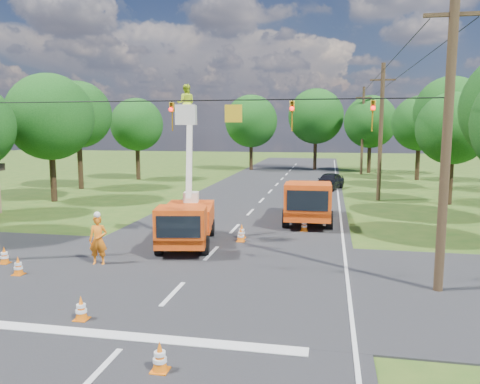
% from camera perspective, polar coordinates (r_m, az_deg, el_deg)
% --- Properties ---
extents(ground, '(140.00, 140.00, 0.00)m').
position_cam_1_polar(ground, '(34.61, 2.65, -1.09)').
color(ground, '#2B5018').
rests_on(ground, ground).
extents(road_main, '(12.00, 100.00, 0.06)m').
position_cam_1_polar(road_main, '(34.61, 2.65, -1.09)').
color(road_main, black).
rests_on(road_main, ground).
extents(road_cross, '(56.00, 10.00, 0.07)m').
position_cam_1_polar(road_cross, '(17.42, -6.01, -10.14)').
color(road_cross, black).
rests_on(road_cross, ground).
extents(stop_bar, '(9.00, 0.45, 0.02)m').
position_cam_1_polar(stop_bar, '(12.88, -13.04, -16.99)').
color(stop_bar, silver).
rests_on(stop_bar, ground).
extents(edge_line, '(0.12, 90.00, 0.02)m').
position_cam_1_polar(edge_line, '(34.27, 11.96, -1.34)').
color(edge_line, silver).
rests_on(edge_line, ground).
extents(bucket_truck, '(3.05, 5.89, 7.29)m').
position_cam_1_polar(bucket_truck, '(21.38, -6.54, -2.47)').
color(bucket_truck, '#ED5310').
rests_on(bucket_truck, ground).
extents(second_truck, '(2.79, 6.67, 2.47)m').
position_cam_1_polar(second_truck, '(26.96, 8.34, -0.96)').
color(second_truck, '#ED5310').
rests_on(second_truck, ground).
extents(ground_worker, '(0.78, 0.57, 1.98)m').
position_cam_1_polar(ground_worker, '(19.24, -16.91, -5.65)').
color(ground_worker, orange).
rests_on(ground_worker, ground).
extents(distant_car, '(2.97, 4.65, 1.48)m').
position_cam_1_polar(distant_car, '(41.71, 10.84, 1.32)').
color(distant_car, black).
rests_on(distant_car, ground).
extents(traffic_cone_0, '(0.38, 0.38, 0.71)m').
position_cam_1_polar(traffic_cone_0, '(14.17, -18.80, -13.29)').
color(traffic_cone_0, orange).
rests_on(traffic_cone_0, ground).
extents(traffic_cone_1, '(0.38, 0.38, 0.71)m').
position_cam_1_polar(traffic_cone_1, '(11.06, -9.75, -19.21)').
color(traffic_cone_1, orange).
rests_on(traffic_cone_1, ground).
extents(traffic_cone_2, '(0.38, 0.38, 0.71)m').
position_cam_1_polar(traffic_cone_2, '(22.83, 0.21, -4.83)').
color(traffic_cone_2, orange).
rests_on(traffic_cone_2, ground).
extents(traffic_cone_3, '(0.38, 0.38, 0.71)m').
position_cam_1_polar(traffic_cone_3, '(24.60, 7.83, -3.99)').
color(traffic_cone_3, orange).
rests_on(traffic_cone_3, ground).
extents(traffic_cone_4, '(0.38, 0.38, 0.71)m').
position_cam_1_polar(traffic_cone_4, '(19.09, -25.42, -8.15)').
color(traffic_cone_4, orange).
rests_on(traffic_cone_4, ground).
extents(traffic_cone_5, '(0.38, 0.38, 0.71)m').
position_cam_1_polar(traffic_cone_5, '(20.86, -26.79, -6.91)').
color(traffic_cone_5, orange).
rests_on(traffic_cone_5, ground).
extents(traffic_cone_7, '(0.38, 0.38, 0.71)m').
position_cam_1_polar(traffic_cone_7, '(29.99, 8.63, -1.87)').
color(traffic_cone_7, orange).
rests_on(traffic_cone_7, ground).
extents(traffic_cone_8, '(0.38, 0.38, 0.71)m').
position_cam_1_polar(traffic_cone_8, '(22.16, 0.10, -5.22)').
color(traffic_cone_8, orange).
rests_on(traffic_cone_8, ground).
extents(pole_right_near, '(1.80, 0.30, 10.00)m').
position_cam_1_polar(pole_right_near, '(16.26, 23.92, 6.26)').
color(pole_right_near, '#4C3823').
rests_on(pole_right_near, ground).
extents(pole_right_mid, '(1.80, 0.30, 10.00)m').
position_cam_1_polar(pole_right_mid, '(36.03, 16.79, 7.09)').
color(pole_right_mid, '#4C3823').
rests_on(pole_right_mid, ground).
extents(pole_right_far, '(1.80, 0.30, 10.00)m').
position_cam_1_polar(pole_right_far, '(55.96, 14.72, 7.31)').
color(pole_right_far, '#4C3823').
rests_on(pole_right_far, ground).
extents(signal_span, '(18.00, 0.29, 1.07)m').
position_cam_1_polar(signal_span, '(16.07, 1.40, 9.66)').
color(signal_span, black).
rests_on(signal_span, ground).
extents(tree_left_d, '(6.20, 6.20, 9.24)m').
position_cam_1_polar(tree_left_d, '(36.70, -22.16, 8.45)').
color(tree_left_d, '#382616').
rests_on(tree_left_d, ground).
extents(tree_left_e, '(5.80, 5.80, 9.41)m').
position_cam_1_polar(tree_left_e, '(43.63, -19.15, 8.88)').
color(tree_left_e, '#382616').
rests_on(tree_left_e, ground).
extents(tree_left_f, '(5.40, 5.40, 8.40)m').
position_cam_1_polar(tree_left_f, '(49.89, -12.47, 8.02)').
color(tree_left_f, '#382616').
rests_on(tree_left_f, ground).
extents(tree_right_c, '(5.00, 5.00, 7.83)m').
position_cam_1_polar(tree_right_c, '(35.82, 24.52, 7.05)').
color(tree_right_c, '#382616').
rests_on(tree_right_c, ground).
extents(tree_right_d, '(6.00, 6.00, 9.70)m').
position_cam_1_polar(tree_right_d, '(44.00, 24.22, 8.86)').
color(tree_right_d, '#382616').
rests_on(tree_right_d, ground).
extents(tree_right_e, '(5.60, 5.60, 8.63)m').
position_cam_1_polar(tree_right_e, '(51.62, 21.04, 7.81)').
color(tree_right_e, '#382616').
rests_on(tree_right_e, ground).
extents(tree_far_a, '(6.60, 6.60, 9.50)m').
position_cam_1_polar(tree_far_a, '(59.67, 1.37, 8.62)').
color(tree_far_a, '#382616').
rests_on(tree_far_a, ground).
extents(tree_far_b, '(7.00, 7.00, 10.32)m').
position_cam_1_polar(tree_far_b, '(60.89, 9.23, 9.09)').
color(tree_far_b, '#382616').
rests_on(tree_far_b, ground).
extents(tree_far_c, '(6.20, 6.20, 9.18)m').
position_cam_1_polar(tree_far_c, '(58.03, 15.62, 8.23)').
color(tree_far_c, '#382616').
rests_on(tree_far_c, ground).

